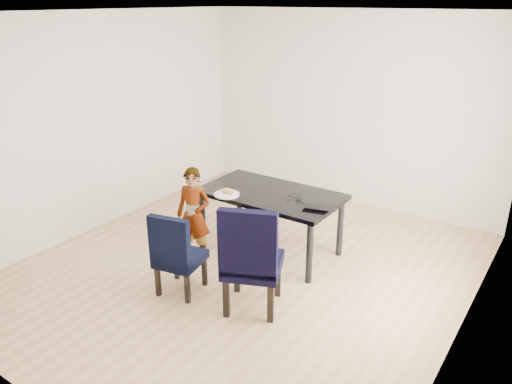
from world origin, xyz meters
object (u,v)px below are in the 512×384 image
Objects in this scene: chair_left at (180,252)px; child at (194,215)px; chair_right at (253,255)px; dining_table at (270,222)px; laptop at (321,206)px; plate at (227,194)px.

child is at bearing 107.13° from chair_left.
child is (-1.09, 0.40, -0.00)m from chair_right.
chair_left is at bearing -78.80° from child.
dining_table is 1.27m from chair_left.
chair_right is at bearing -65.58° from dining_table.
child is at bearing -132.99° from dining_table.
dining_table is 4.44× the size of laptop.
chair_right is at bearing -38.02° from child.
laptop is at bearing 38.63° from chair_left.
plate is at bearing -136.26° from dining_table.
chair_right is 3.84× the size of plate.
child reaches higher than laptop.
laptop is (0.68, -0.08, 0.39)m from dining_table.
dining_table is 1.79× the size of chair_left.
chair_left is 0.79m from chair_right.
chair_right is 1.16m from child.
chair_left is 0.81× the size of child.
chair_right is 3.08× the size of laptop.
dining_table is at bearing 91.26° from chair_right.
dining_table is at bearing 43.74° from plate.
chair_right reaches higher than dining_table.
child is 1.42m from laptop.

